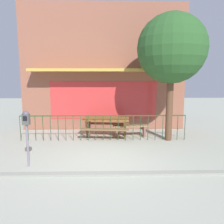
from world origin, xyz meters
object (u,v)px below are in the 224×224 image
patio_bench (131,128)px  parking_meter_near (26,124)px  street_tree (172,49)px  picnic_table_left (106,122)px

patio_bench → parking_meter_near: bearing=-136.1°
patio_bench → street_tree: bearing=-19.7°
patio_bench → street_tree: size_ratio=0.31×
parking_meter_near → patio_bench: bearing=43.9°
picnic_table_left → street_tree: bearing=-11.7°
patio_bench → parking_meter_near: parking_meter_near is taller
picnic_table_left → parking_meter_near: bearing=-125.4°
patio_bench → parking_meter_near: size_ratio=0.94×
parking_meter_near → picnic_table_left: bearing=54.6°
picnic_table_left → street_tree: street_tree is taller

